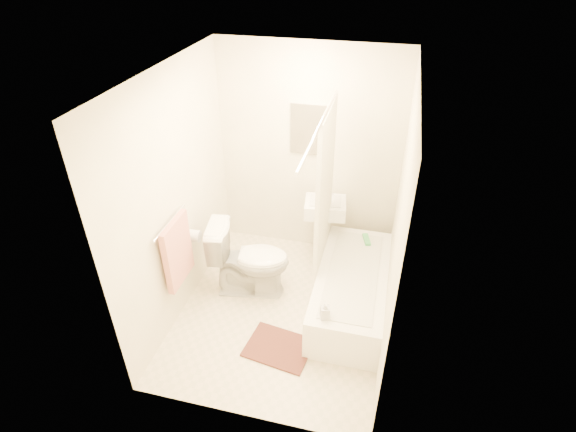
% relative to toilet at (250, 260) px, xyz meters
% --- Properties ---
extents(floor, '(2.40, 2.40, 0.00)m').
position_rel_toilet_xyz_m(floor, '(0.41, -0.24, -0.41)').
color(floor, beige).
rests_on(floor, ground).
extents(ceiling, '(2.40, 2.40, 0.00)m').
position_rel_toilet_xyz_m(ceiling, '(0.41, -0.24, 1.99)').
color(ceiling, white).
rests_on(ceiling, ground).
extents(wall_back, '(2.00, 0.02, 2.40)m').
position_rel_toilet_xyz_m(wall_back, '(0.41, 0.96, 0.79)').
color(wall_back, beige).
rests_on(wall_back, ground).
extents(wall_left, '(0.02, 2.40, 2.40)m').
position_rel_toilet_xyz_m(wall_left, '(-0.59, -0.24, 0.79)').
color(wall_left, beige).
rests_on(wall_left, ground).
extents(wall_right, '(0.02, 2.40, 2.40)m').
position_rel_toilet_xyz_m(wall_right, '(1.41, -0.24, 0.79)').
color(wall_right, beige).
rests_on(wall_right, ground).
extents(mirror, '(0.40, 0.03, 0.55)m').
position_rel_toilet_xyz_m(mirror, '(0.41, 0.94, 1.09)').
color(mirror, white).
rests_on(mirror, wall_back).
extents(curtain_rod, '(0.03, 1.70, 0.03)m').
position_rel_toilet_xyz_m(curtain_rod, '(0.71, -0.14, 1.59)').
color(curtain_rod, silver).
rests_on(curtain_rod, wall_back).
extents(shower_curtain, '(0.04, 0.80, 1.55)m').
position_rel_toilet_xyz_m(shower_curtain, '(0.71, 0.26, 0.81)').
color(shower_curtain, silver).
rests_on(shower_curtain, curtain_rod).
extents(towel_bar, '(0.02, 0.60, 0.02)m').
position_rel_toilet_xyz_m(towel_bar, '(-0.55, -0.49, 0.69)').
color(towel_bar, silver).
rests_on(towel_bar, wall_left).
extents(towel, '(0.06, 0.45, 0.66)m').
position_rel_toilet_xyz_m(towel, '(-0.52, -0.49, 0.37)').
color(towel, '#CC7266').
rests_on(towel, towel_bar).
extents(toilet_paper, '(0.11, 0.12, 0.12)m').
position_rel_toilet_xyz_m(toilet_paper, '(-0.52, -0.12, 0.29)').
color(toilet_paper, white).
rests_on(toilet_paper, wall_left).
extents(toilet, '(0.89, 0.59, 0.81)m').
position_rel_toilet_xyz_m(toilet, '(0.00, 0.00, 0.00)').
color(toilet, white).
rests_on(toilet, floor).
extents(sink, '(0.49, 0.41, 0.87)m').
position_rel_toilet_xyz_m(sink, '(0.66, 0.71, 0.03)').
color(sink, white).
rests_on(sink, floor).
extents(bathtub, '(0.68, 1.55, 0.44)m').
position_rel_toilet_xyz_m(bathtub, '(1.07, 0.00, -0.19)').
color(bathtub, white).
rests_on(bathtub, floor).
extents(bath_mat, '(0.65, 0.52, 0.02)m').
position_rel_toilet_xyz_m(bath_mat, '(0.49, -0.71, -0.40)').
color(bath_mat, '#562F1D').
rests_on(bath_mat, floor).
extents(soap_bottle, '(0.10, 0.10, 0.17)m').
position_rel_toilet_xyz_m(soap_bottle, '(0.90, -0.65, 0.12)').
color(soap_bottle, white).
rests_on(soap_bottle, bathtub).
extents(scrub_brush, '(0.11, 0.20, 0.04)m').
position_rel_toilet_xyz_m(scrub_brush, '(1.14, 0.57, 0.05)').
color(scrub_brush, '#48B65D').
rests_on(scrub_brush, bathtub).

